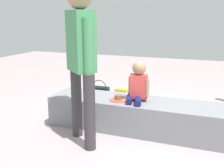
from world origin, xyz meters
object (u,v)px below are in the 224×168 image
object	(u,v)px
adult_standing	(81,51)
cake_plate	(119,99)
gift_bag	(121,97)
handbag_black_leather	(99,92)
party_cup_red	(129,95)
child_seated	(138,84)
cake_box_white	(100,106)
water_bottle_near_gift	(143,95)

from	to	relation	value
adult_standing	cake_plate	world-z (taller)	adult_standing
gift_bag	handbag_black_leather	size ratio (longest dim) A/B	0.98
adult_standing	gift_bag	bearing A→B (deg)	89.56
adult_standing	gift_bag	world-z (taller)	adult_standing
party_cup_red	handbag_black_leather	bearing A→B (deg)	-158.55
gift_bag	party_cup_red	bearing A→B (deg)	92.97
child_seated	cake_box_white	bearing A→B (deg)	143.97
adult_standing	gift_bag	xyz separation A→B (m)	(0.01, 1.29, -0.87)
adult_standing	cake_plate	bearing A→B (deg)	61.19
adult_standing	party_cup_red	distance (m)	2.01
adult_standing	water_bottle_near_gift	world-z (taller)	adult_standing
child_seated	adult_standing	size ratio (longest dim) A/B	0.29
water_bottle_near_gift	cake_box_white	xyz separation A→B (m)	(-0.50, -0.63, -0.06)
child_seated	gift_bag	world-z (taller)	child_seated
adult_standing	cake_plate	xyz separation A→B (m)	(0.25, 0.46, -0.62)
cake_plate	water_bottle_near_gift	bearing A→B (deg)	89.79
child_seated	adult_standing	xyz separation A→B (m)	(-0.48, -0.52, 0.43)
child_seated	party_cup_red	bearing A→B (deg)	111.60
adult_standing	handbag_black_leather	distance (m)	1.88
child_seated	cake_box_white	world-z (taller)	child_seated
cake_plate	gift_bag	size ratio (longest dim) A/B	0.69
adult_standing	handbag_black_leather	size ratio (longest dim) A/B	5.09
party_cup_red	handbag_black_leather	xyz separation A→B (m)	(-0.47, -0.18, 0.06)
child_seated	handbag_black_leather	world-z (taller)	child_seated
party_cup_red	adult_standing	bearing A→B (deg)	-89.52
party_cup_red	cake_box_white	xyz separation A→B (m)	(-0.23, -0.72, 0.00)
adult_standing	handbag_black_leather	bearing A→B (deg)	106.99
child_seated	water_bottle_near_gift	size ratio (longest dim) A/B	2.08
gift_bag	cake_box_white	size ratio (longest dim) A/B	1.05
water_bottle_near_gift	cake_box_white	size ratio (longest dim) A/B	0.75
child_seated	handbag_black_leather	distance (m)	1.51
cake_plate	party_cup_red	bearing A→B (deg)	101.72
water_bottle_near_gift	child_seated	bearing A→B (deg)	-79.36
party_cup_red	handbag_black_leather	world-z (taller)	handbag_black_leather
cake_box_white	child_seated	bearing A→B (deg)	-36.03
adult_standing	cake_box_white	bearing A→B (deg)	103.05
gift_bag	child_seated	bearing A→B (deg)	-58.66
handbag_black_leather	cake_plate	bearing A→B (deg)	-56.54
gift_bag	party_cup_red	size ratio (longest dim) A/B	3.29
adult_standing	party_cup_red	size ratio (longest dim) A/B	17.04
water_bottle_near_gift	cake_box_white	distance (m)	0.81
cake_plate	handbag_black_leather	xyz separation A→B (m)	(-0.74, 1.11, -0.29)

